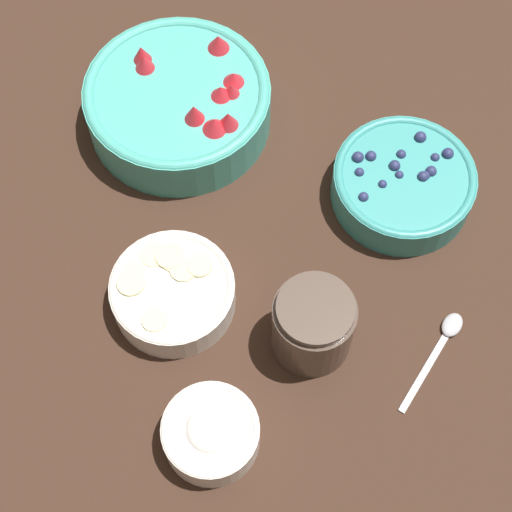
{
  "coord_description": "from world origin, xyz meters",
  "views": [
    {
      "loc": [
        -0.47,
        0.03,
        0.93
      ],
      "look_at": [
        -0.03,
        0.01,
        0.04
      ],
      "focal_mm": 60.0,
      "sensor_mm": 36.0,
      "label": 1
    }
  ],
  "objects_px": {
    "bowl_strawberries": "(179,101)",
    "bowl_cream": "(211,433)",
    "bowl_bananas": "(173,292)",
    "jar_chocolate": "(313,326)",
    "bowl_blueberries": "(403,183)"
  },
  "relations": [
    {
      "from": "bowl_strawberries",
      "to": "bowl_blueberries",
      "type": "xyz_separation_m",
      "value": [
        -0.12,
        -0.28,
        -0.01
      ]
    },
    {
      "from": "bowl_strawberries",
      "to": "bowl_bananas",
      "type": "height_order",
      "value": "bowl_strawberries"
    },
    {
      "from": "bowl_blueberries",
      "to": "bowl_bananas",
      "type": "relative_size",
      "value": 1.21
    },
    {
      "from": "bowl_cream",
      "to": "jar_chocolate",
      "type": "distance_m",
      "value": 0.16
    },
    {
      "from": "bowl_strawberries",
      "to": "bowl_cream",
      "type": "height_order",
      "value": "bowl_strawberries"
    },
    {
      "from": "bowl_bananas",
      "to": "bowl_cream",
      "type": "bearing_deg",
      "value": -165.6
    },
    {
      "from": "bowl_strawberries",
      "to": "jar_chocolate",
      "type": "bearing_deg",
      "value": -154.11
    },
    {
      "from": "bowl_strawberries",
      "to": "jar_chocolate",
      "type": "xyz_separation_m",
      "value": [
        -0.31,
        -0.15,
        0.0
      ]
    },
    {
      "from": "bowl_strawberries",
      "to": "bowl_cream",
      "type": "distance_m",
      "value": 0.43
    },
    {
      "from": "bowl_strawberries",
      "to": "bowl_bananas",
      "type": "xyz_separation_m",
      "value": [
        -0.26,
        0.01,
        -0.01
      ]
    },
    {
      "from": "bowl_cream",
      "to": "jar_chocolate",
      "type": "relative_size",
      "value": 1.07
    },
    {
      "from": "bowl_bananas",
      "to": "bowl_cream",
      "type": "xyz_separation_m",
      "value": [
        -0.17,
        -0.04,
        0.0
      ]
    },
    {
      "from": "bowl_bananas",
      "to": "bowl_cream",
      "type": "height_order",
      "value": "bowl_cream"
    },
    {
      "from": "bowl_strawberries",
      "to": "bowl_blueberries",
      "type": "relative_size",
      "value": 1.36
    },
    {
      "from": "bowl_bananas",
      "to": "jar_chocolate",
      "type": "height_order",
      "value": "jar_chocolate"
    }
  ]
}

